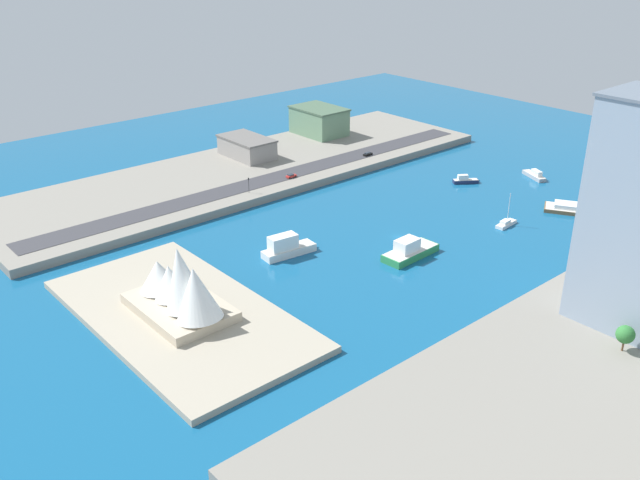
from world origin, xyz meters
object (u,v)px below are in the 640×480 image
object	(u,v)px
ferry_white_commuter	(287,247)
barge_flat_brown	(575,209)
sailboat_small_white	(506,223)
ferry_green_doubledeck	(410,250)
terminal_long_green	(319,121)
traffic_light_waterfront	(249,183)
yacht_sleek_gray	(534,175)
pickup_red	(291,176)
patrol_launch_navy	(465,180)
carpark_squat_concrete	(247,147)
opera_landmark	(180,288)
suv_black	(368,154)

from	to	relation	value
ferry_white_commuter	barge_flat_brown	distance (m)	120.76
sailboat_small_white	barge_flat_brown	xyz separation A→B (m)	(-10.03, -32.51, 0.30)
ferry_green_doubledeck	terminal_long_green	distance (m)	146.49
ferry_white_commuter	traffic_light_waterfront	size ratio (longest dim) A/B	3.32
sailboat_small_white	ferry_green_doubledeck	bearing A→B (deg)	82.94
terminal_long_green	traffic_light_waterfront	xyz separation A→B (m)	(-47.96, 80.29, -2.82)
yacht_sleek_gray	terminal_long_green	bearing A→B (deg)	17.30
yacht_sleek_gray	barge_flat_brown	distance (m)	41.47
pickup_red	traffic_light_waterfront	world-z (taller)	traffic_light_waterfront
barge_flat_brown	terminal_long_green	xyz separation A→B (m)	(144.54, 10.92, 9.29)
patrol_launch_navy	yacht_sleek_gray	bearing A→B (deg)	-118.97
sailboat_small_white	terminal_long_green	xyz separation A→B (m)	(134.51, -21.59, 9.58)
barge_flat_brown	carpark_squat_concrete	bearing A→B (deg)	24.60
sailboat_small_white	terminal_long_green	distance (m)	136.57
yacht_sleek_gray	carpark_squat_concrete	distance (m)	134.80
ferry_white_commuter	opera_landmark	xyz separation A→B (m)	(-13.84, 49.85, 7.34)
ferry_white_commuter	ferry_green_doubledeck	distance (m)	42.69
pickup_red	opera_landmark	xyz separation A→B (m)	(-68.50, 95.66, 6.03)
yacht_sleek_gray	ferry_green_doubledeck	bearing A→B (deg)	99.92
barge_flat_brown	carpark_squat_concrete	size ratio (longest dim) A/B	0.93
opera_landmark	pickup_red	bearing A→B (deg)	-54.39
yacht_sleek_gray	suv_black	size ratio (longest dim) A/B	2.87
ferry_green_doubledeck	barge_flat_brown	size ratio (longest dim) A/B	0.91
pickup_red	traffic_light_waterfront	distance (m)	25.39
ferry_green_doubledeck	ferry_white_commuter	bearing A→B (deg)	47.26
pickup_red	suv_black	bearing A→B (deg)	-89.31
patrol_launch_navy	traffic_light_waterfront	size ratio (longest dim) A/B	1.77
ferry_white_commuter	suv_black	world-z (taller)	ferry_white_commuter
terminal_long_green	pickup_red	size ratio (longest dim) A/B	6.01
patrol_launch_navy	barge_flat_brown	world-z (taller)	patrol_launch_navy
yacht_sleek_gray	pickup_red	bearing A→B (deg)	53.89
ferry_white_commuter	terminal_long_green	world-z (taller)	terminal_long_green
yacht_sleek_gray	terminal_long_green	xyz separation A→B (m)	(110.33, 34.36, 9.19)
suv_black	terminal_long_green	bearing A→B (deg)	-9.29
yacht_sleek_gray	sailboat_small_white	bearing A→B (deg)	113.37
suv_black	pickup_red	xyz separation A→B (m)	(-0.58, 48.07, 0.02)
terminal_long_green	pickup_red	world-z (taller)	terminal_long_green
ferry_green_doubledeck	traffic_light_waterfront	distance (m)	81.44
sailboat_small_white	opera_landmark	xyz separation A→B (m)	(21.10, 129.40, 9.36)
carpark_squat_concrete	barge_flat_brown	bearing A→B (deg)	-155.40
patrol_launch_navy	carpark_squat_concrete	distance (m)	104.22
carpark_squat_concrete	ferry_white_commuter	bearing A→B (deg)	152.03
ferry_green_doubledeck	pickup_red	distance (m)	84.90
sailboat_small_white	traffic_light_waterfront	xyz separation A→B (m)	(86.55, 58.70, 6.77)
ferry_white_commuter	pickup_red	size ratio (longest dim) A/B	4.59
yacht_sleek_gray	patrol_launch_navy	bearing A→B (deg)	61.03
carpark_squat_concrete	suv_black	xyz separation A→B (m)	(-37.27, -44.76, -3.84)
barge_flat_brown	terminal_long_green	size ratio (longest dim) A/B	0.93
barge_flat_brown	yacht_sleek_gray	bearing A→B (deg)	-34.42
ferry_white_commuter	ferry_green_doubledeck	xyz separation A→B (m)	(-28.97, -31.35, -0.65)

